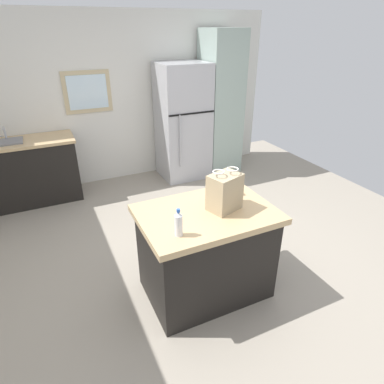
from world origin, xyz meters
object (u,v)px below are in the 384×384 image
small_box (228,189)px  bottle (179,224)px  kitchen_island (206,252)px  shopping_bag (225,192)px  refrigerator (183,122)px  tall_cabinet (220,104)px

small_box → bottle: bottle is taller
kitchen_island → shopping_bag: (0.16, -0.02, 0.60)m
kitchen_island → refrigerator: size_ratio=0.64×
kitchen_island → refrigerator: (0.94, 2.63, 0.47)m
refrigerator → shopping_bag: size_ratio=4.93×
small_box → bottle: bearing=-147.8°
refrigerator → tall_cabinet: tall_cabinet is taller
kitchen_island → refrigerator: bearing=70.4°
refrigerator → shopping_bag: (-0.78, -2.65, 0.13)m
small_box → kitchen_island: bearing=-147.9°
kitchen_island → small_box: bearing=32.1°
kitchen_island → tall_cabinet: bearing=58.4°
bottle → tall_cabinet: bearing=55.3°
refrigerator → tall_cabinet: size_ratio=0.80×
kitchen_island → bottle: size_ratio=5.11×
kitchen_island → small_box: small_box is taller
tall_cabinet → bottle: 3.48m
refrigerator → shopping_bag: bearing=-106.4°
shopping_bag → small_box: size_ratio=2.22×
refrigerator → shopping_bag: 2.77m
tall_cabinet → shopping_bag: 3.03m
shopping_bag → kitchen_island: bearing=172.5°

